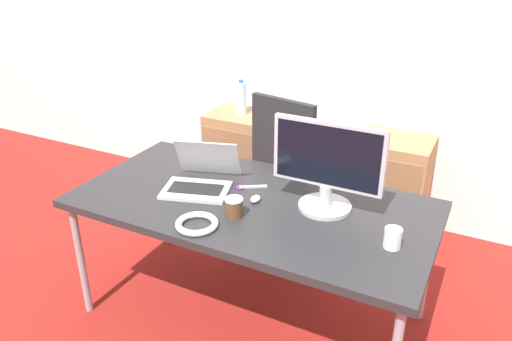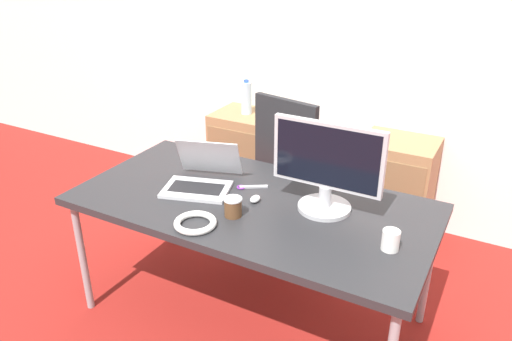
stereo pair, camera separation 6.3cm
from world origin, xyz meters
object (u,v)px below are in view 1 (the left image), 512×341
Objects in this scene: office_chair at (298,189)px; cabinet_right at (390,188)px; monitor at (327,167)px; cabinet_left at (242,157)px; coffee_cup_white at (393,238)px; coffee_cup_brown at (234,207)px; laptop_center at (200,179)px; water_bottle at (241,98)px; cable_coil at (197,224)px; mouse at (255,199)px.

office_chair is 1.49× the size of cabinet_right.
office_chair reaches higher than cabinet_right.
cabinet_right is 1.25m from monitor.
coffee_cup_white is (1.43, -1.29, 0.41)m from cabinet_left.
laptop_center is at bearing 149.29° from coffee_cup_brown.
cabinet_left is at bearing 117.30° from coffee_cup_brown.
monitor is (1.06, -1.10, 0.10)m from water_bottle.
cabinet_right is at bearing 71.34° from coffee_cup_brown.
cable_coil is at bearing -91.74° from office_chair.
laptop_center is 4.72× the size of coffee_cup_white.
cabinet_left is 1.67× the size of laptop_center.
office_chair is at bearing 96.78° from mouse.
mouse is (0.33, -0.01, -0.03)m from laptop_center.
coffee_cup_white is at bearing -7.43° from mouse.
water_bottle is at bearing 90.00° from cabinet_left.
coffee_cup_white is at bearing 16.00° from cable_coil.
water_bottle is at bearing 121.36° from mouse.
coffee_cup_white is 0.46× the size of cable_coil.
cabinet_left is 1.16m from cabinet_right.
cable_coil is at bearing -111.59° from mouse.
coffee_cup_brown reaches higher than cable_coil.
monitor is at bearing 36.98° from coffee_cup_brown.
coffee_cup_brown is at bearing -62.70° from cabinet_left.
cable_coil is (-0.46, -0.43, -0.21)m from monitor.
cable_coil is at bearing -68.57° from cabinet_left.
water_bottle is 1.53m from monitor.
cable_coil reaches higher than cabinet_right.
office_chair is 11.78× the size of coffee_cup_white.
cabinet_left is at bearing 138.07° from coffee_cup_white.
office_chair is 2.50× the size of laptop_center.
coffee_cup_brown is 0.47× the size of cable_coil.
cabinet_left is 1.68m from cable_coil.
laptop_center is 6.25× the size of mouse.
office_chair is at bearing 94.12° from coffee_cup_brown.
water_bottle is at bearing 134.01° from monitor.
monitor is 2.74× the size of cable_coil.
cabinet_left is at bearing 148.64° from office_chair.
office_chair is at bearing 131.58° from coffee_cup_white.
laptop_center reaches higher than cabinet_right.
laptop_center is (0.40, -1.18, 0.41)m from cabinet_left.
mouse is at bearing -58.64° from water_bottle.
cable_coil is (0.60, -1.53, -0.10)m from water_bottle.
cabinet_left is 1.00× the size of cabinet_right.
monitor reaches higher than coffee_cup_white.
mouse is (0.10, -0.81, 0.34)m from office_chair.
office_chair is 1.26m from coffee_cup_white.
office_chair reaches higher than cable_coil.
cabinet_right is 1.50m from coffee_cup_brown.
monitor is (0.66, 0.09, 0.17)m from laptop_center.
coffee_cup_brown is at bearing -108.66° from cabinet_right.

